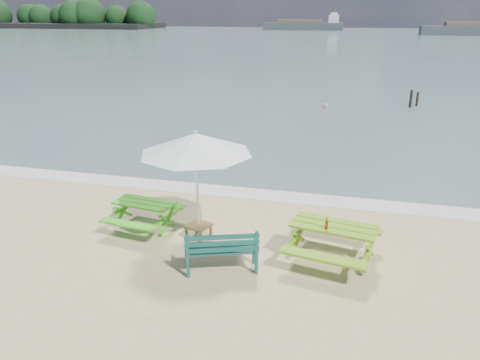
% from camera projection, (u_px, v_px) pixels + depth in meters
% --- Properties ---
extents(sea, '(300.00, 300.00, 0.00)m').
position_uv_depth(sea, '(350.00, 41.00, 87.05)').
color(sea, slate).
rests_on(sea, ground).
extents(foam_strip, '(22.00, 0.90, 0.01)m').
position_uv_depth(foam_strip, '(255.00, 194.00, 13.81)').
color(foam_strip, silver).
rests_on(foam_strip, ground).
extents(island_headland, '(90.00, 22.00, 7.60)m').
position_uv_depth(island_headland, '(32.00, 18.00, 161.96)').
color(island_headland, black).
rests_on(island_headland, ground).
extents(picnic_table_left, '(1.69, 1.84, 0.71)m').
position_uv_depth(picnic_table_left, '(145.00, 216.00, 11.52)').
color(picnic_table_left, green).
rests_on(picnic_table_left, ground).
extents(picnic_table_right, '(2.09, 2.25, 0.84)m').
position_uv_depth(picnic_table_right, '(333.00, 244.00, 9.99)').
color(picnic_table_right, '#6D9E18').
rests_on(picnic_table_right, ground).
extents(park_bench, '(1.57, 0.98, 0.92)m').
position_uv_depth(park_bench, '(222.00, 258.00, 9.67)').
color(park_bench, '#10443C').
rests_on(park_bench, ground).
extents(side_table, '(0.65, 0.65, 0.34)m').
position_uv_depth(side_table, '(199.00, 231.00, 11.10)').
color(side_table, brown).
rests_on(side_table, ground).
extents(patio_umbrella, '(3.24, 3.24, 2.56)m').
position_uv_depth(patio_umbrella, '(196.00, 143.00, 10.38)').
color(patio_umbrella, silver).
rests_on(patio_umbrella, ground).
extents(beer_bottle, '(0.07, 0.07, 0.26)m').
position_uv_depth(beer_bottle, '(326.00, 225.00, 9.63)').
color(beer_bottle, '#935015').
rests_on(beer_bottle, picnic_table_right).
extents(swimmer, '(0.64, 0.48, 1.60)m').
position_uv_depth(swimmer, '(324.00, 117.00, 26.02)').
color(swimmer, tan).
rests_on(swimmer, ground).
extents(mooring_pilings, '(0.55, 0.75, 1.17)m').
position_uv_depth(mooring_pilings, '(413.00, 101.00, 26.44)').
color(mooring_pilings, black).
rests_on(mooring_pilings, ground).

